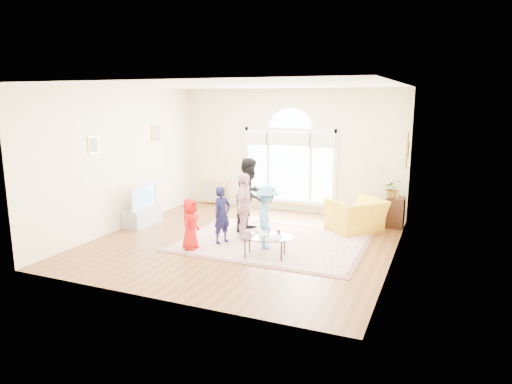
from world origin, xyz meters
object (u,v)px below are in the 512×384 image
at_px(tv_console, 142,216).
at_px(coffee_table, 265,237).
at_px(television, 142,196).
at_px(armchair, 356,215).
at_px(area_rug, 272,242).

xyz_separation_m(tv_console, coffee_table, (3.52, -0.97, 0.19)).
relative_size(television, armchair, 0.87).
relative_size(tv_console, coffee_table, 0.84).
bearing_deg(television, tv_console, 180.00).
distance_m(television, armchair, 4.98).
height_order(area_rug, coffee_table, coffee_table).
relative_size(area_rug, coffee_table, 3.03).
xyz_separation_m(tv_console, armchair, (4.76, 1.43, 0.16)).
xyz_separation_m(area_rug, tv_console, (-3.32, 0.09, 0.20)).
distance_m(coffee_table, armchair, 2.71).
bearing_deg(tv_console, television, 0.00).
relative_size(television, coffee_table, 0.83).
bearing_deg(armchair, television, -32.73).
bearing_deg(armchair, area_rug, -3.13).
bearing_deg(tv_console, armchair, 16.74).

